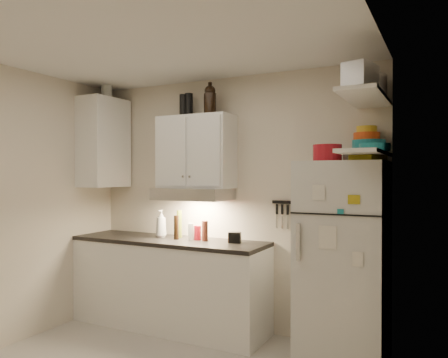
% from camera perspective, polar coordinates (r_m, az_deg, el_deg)
% --- Properties ---
extents(ceiling, '(3.20, 3.00, 0.02)m').
position_cam_1_polar(ceiling, '(3.43, -11.18, 17.88)').
color(ceiling, white).
rests_on(ceiling, ground).
extents(back_wall, '(3.20, 0.02, 2.60)m').
position_cam_1_polar(back_wall, '(4.57, 0.70, -3.06)').
color(back_wall, beige).
rests_on(back_wall, ground).
extents(right_wall, '(0.02, 3.00, 2.60)m').
position_cam_1_polar(right_wall, '(2.62, 17.85, -5.78)').
color(right_wall, beige).
rests_on(right_wall, ground).
extents(base_cabinet, '(2.10, 0.60, 0.88)m').
position_cam_1_polar(base_cabinet, '(4.71, -7.21, -13.55)').
color(base_cabinet, white).
rests_on(base_cabinet, floor).
extents(countertop, '(2.10, 0.62, 0.04)m').
position_cam_1_polar(countertop, '(4.62, -7.22, -8.01)').
color(countertop, black).
rests_on(countertop, base_cabinet).
extents(upper_cabinet, '(0.80, 0.33, 0.75)m').
position_cam_1_polar(upper_cabinet, '(4.55, -3.67, 3.54)').
color(upper_cabinet, white).
rests_on(upper_cabinet, back_wall).
extents(side_cabinet, '(0.33, 0.55, 1.00)m').
position_cam_1_polar(side_cabinet, '(5.13, -15.44, 4.58)').
color(side_cabinet, white).
rests_on(side_cabinet, left_wall).
extents(range_hood, '(0.76, 0.46, 0.12)m').
position_cam_1_polar(range_hood, '(4.50, -4.09, -1.97)').
color(range_hood, silver).
rests_on(range_hood, back_wall).
extents(fridge, '(0.70, 0.68, 1.70)m').
position_cam_1_polar(fridge, '(3.88, 15.32, -10.42)').
color(fridge, silver).
rests_on(fridge, floor).
extents(shelf_hi, '(0.30, 0.95, 0.03)m').
position_cam_1_polar(shelf_hi, '(3.69, 18.02, 10.07)').
color(shelf_hi, white).
rests_on(shelf_hi, right_wall).
extents(shelf_lo, '(0.30, 0.95, 0.03)m').
position_cam_1_polar(shelf_lo, '(3.65, 18.00, 3.24)').
color(shelf_lo, white).
rests_on(shelf_lo, right_wall).
extents(knife_strip, '(0.42, 0.02, 0.03)m').
position_cam_1_polar(knife_strip, '(4.28, 8.99, -3.04)').
color(knife_strip, black).
rests_on(knife_strip, back_wall).
extents(dutch_oven, '(0.27, 0.27, 0.14)m').
position_cam_1_polar(dutch_oven, '(3.69, 13.35, 3.33)').
color(dutch_oven, '#A6131F').
rests_on(dutch_oven, fridge).
extents(book_stack, '(0.28, 0.31, 0.08)m').
position_cam_1_polar(book_stack, '(3.67, 18.29, 2.94)').
color(book_stack, '#AF9C15').
rests_on(book_stack, fridge).
extents(spice_jar, '(0.07, 0.07, 0.10)m').
position_cam_1_polar(spice_jar, '(3.75, 15.73, 3.03)').
color(spice_jar, silver).
rests_on(spice_jar, fridge).
extents(stock_pot, '(0.31, 0.31, 0.21)m').
position_cam_1_polar(stock_pot, '(3.98, 18.41, 11.13)').
color(stock_pot, silver).
rests_on(stock_pot, shelf_hi).
extents(tin_a, '(0.23, 0.22, 0.21)m').
position_cam_1_polar(tin_a, '(3.60, 17.59, 12.26)').
color(tin_a, '#AAAAAD').
rests_on(tin_a, shelf_hi).
extents(tin_b, '(0.21, 0.21, 0.17)m').
position_cam_1_polar(tin_b, '(3.34, 17.02, 12.86)').
color(tin_b, '#AAAAAD').
rests_on(tin_b, shelf_hi).
extents(bowl_teal, '(0.28, 0.28, 0.11)m').
position_cam_1_polar(bowl_teal, '(3.96, 18.39, 4.05)').
color(bowl_teal, teal).
rests_on(bowl_teal, shelf_lo).
extents(bowl_orange, '(0.22, 0.22, 0.07)m').
position_cam_1_polar(bowl_orange, '(4.01, 18.14, 5.29)').
color(bowl_orange, '#ED4C16').
rests_on(bowl_orange, bowl_teal).
extents(bowl_yellow, '(0.17, 0.17, 0.06)m').
position_cam_1_polar(bowl_yellow, '(4.01, 18.15, 6.16)').
color(bowl_yellow, gold).
rests_on(bowl_yellow, bowl_orange).
extents(plates, '(0.26, 0.26, 0.06)m').
position_cam_1_polar(plates, '(3.66, 19.08, 3.93)').
color(plates, teal).
rests_on(plates, shelf_lo).
extents(growler_a, '(0.12, 0.12, 0.24)m').
position_cam_1_polar(growler_a, '(4.58, -1.75, 9.77)').
color(growler_a, black).
rests_on(growler_a, upper_cabinet).
extents(growler_b, '(0.16, 0.16, 0.29)m').
position_cam_1_polar(growler_b, '(4.46, -1.84, 10.36)').
color(growler_b, black).
rests_on(growler_b, upper_cabinet).
extents(thermos_a, '(0.09, 0.09, 0.25)m').
position_cam_1_polar(thermos_a, '(4.70, -4.61, 9.58)').
color(thermos_a, black).
rests_on(thermos_a, upper_cabinet).
extents(thermos_b, '(0.11, 0.11, 0.24)m').
position_cam_1_polar(thermos_b, '(4.70, -5.33, 9.50)').
color(thermos_b, black).
rests_on(thermos_b, upper_cabinet).
extents(side_jar, '(0.15, 0.15, 0.16)m').
position_cam_1_polar(side_jar, '(5.21, -15.07, 10.96)').
color(side_jar, silver).
rests_on(side_jar, side_cabinet).
extents(soap_bottle, '(0.13, 0.13, 0.33)m').
position_cam_1_polar(soap_bottle, '(4.73, -8.21, -5.58)').
color(soap_bottle, white).
rests_on(soap_bottle, countertop).
extents(pepper_mill, '(0.08, 0.08, 0.20)m').
position_cam_1_polar(pepper_mill, '(4.43, -2.52, -6.79)').
color(pepper_mill, '#5F281C').
rests_on(pepper_mill, countertop).
extents(oil_bottle, '(0.07, 0.07, 0.29)m').
position_cam_1_polar(oil_bottle, '(4.68, -5.86, -5.86)').
color(oil_bottle, '#5C681A').
rests_on(oil_bottle, countertop).
extents(vinegar_bottle, '(0.06, 0.06, 0.25)m').
position_cam_1_polar(vinegar_bottle, '(4.55, -6.25, -6.30)').
color(vinegar_bottle, black).
rests_on(vinegar_bottle, countertop).
extents(clear_bottle, '(0.07, 0.07, 0.17)m').
position_cam_1_polar(clear_bottle, '(4.50, -4.35, -6.87)').
color(clear_bottle, silver).
rests_on(clear_bottle, countertop).
extents(red_jar, '(0.09, 0.09, 0.15)m').
position_cam_1_polar(red_jar, '(4.50, -3.47, -7.03)').
color(red_jar, '#A6131F').
rests_on(red_jar, countertop).
extents(caddy, '(0.14, 0.12, 0.10)m').
position_cam_1_polar(caddy, '(4.32, 1.41, -7.65)').
color(caddy, black).
rests_on(caddy, countertop).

